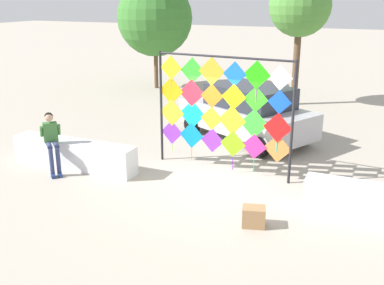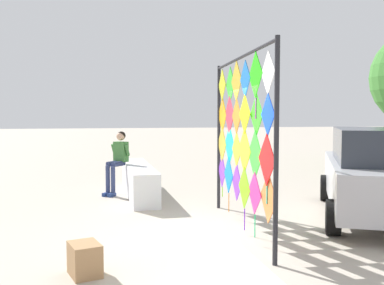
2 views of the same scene
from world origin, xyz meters
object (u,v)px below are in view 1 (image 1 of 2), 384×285
at_px(kite_display_rack, 221,105).
at_px(cardboard_box_large, 254,217).
at_px(tree_broadleaf, 300,7).
at_px(seated_vendor, 51,138).
at_px(tree_palm_like, 153,18).
at_px(parked_car, 247,112).

xyz_separation_m(kite_display_rack, cardboard_box_large, (1.71, -2.66, -1.59)).
bearing_deg(tree_broadleaf, kite_display_rack, -91.28).
relative_size(kite_display_rack, seated_vendor, 2.35).
xyz_separation_m(kite_display_rack, tree_broadleaf, (0.19, 8.71, 2.26)).
relative_size(seated_vendor, cardboard_box_large, 3.45).
bearing_deg(kite_display_rack, seated_vendor, -154.28).
bearing_deg(tree_broadleaf, tree_palm_like, 172.85).
xyz_separation_m(seated_vendor, tree_palm_like, (-3.14, 11.56, 2.52)).
height_order(kite_display_rack, cardboard_box_large, kite_display_rack).
height_order(seated_vendor, tree_palm_like, tree_palm_like).
distance_m(cardboard_box_large, tree_broadleaf, 12.10).
bearing_deg(parked_car, seated_vendor, -127.50).
height_order(kite_display_rack, tree_broadleaf, tree_broadleaf).
xyz_separation_m(tree_broadleaf, tree_palm_like, (-7.34, 0.92, -0.58)).
bearing_deg(cardboard_box_large, parked_car, 108.72).
bearing_deg(kite_display_rack, parked_car, 94.06).
distance_m(kite_display_rack, tree_palm_like, 12.11).
bearing_deg(cardboard_box_large, kite_display_rack, 122.70).
relative_size(seated_vendor, tree_broadleaf, 0.30).
distance_m(parked_car, cardboard_box_large, 6.02).
bearing_deg(tree_palm_like, kite_display_rack, -53.45).
xyz_separation_m(kite_display_rack, seated_vendor, (-4.00, -1.93, -0.84)).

